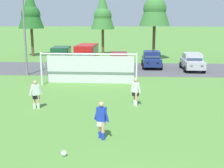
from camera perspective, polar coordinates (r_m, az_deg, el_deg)
name	(u,v)px	position (r m, az deg, el deg)	size (l,w,h in m)	color
ground_plane	(134,89)	(21.66, 4.39, -0.93)	(400.00, 400.00, 0.00)	#518438
parking_lot_strip	(133,69)	(30.40, 4.14, 2.96)	(52.00, 8.40, 0.01)	#4C4C51
soccer_ball	(64,153)	(11.38, -9.33, -13.13)	(0.22, 0.22, 0.22)	white
soccer_goal	(90,68)	(23.17, -4.32, 3.21)	(7.45, 2.04, 2.57)	white
player_striker_near	(36,95)	(17.19, -14.58, -2.01)	(0.69, 0.43, 1.64)	tan
player_midfield_center	(102,120)	(12.47, -2.05, -7.09)	(0.69, 0.40, 1.64)	tan
player_defender_far	(136,92)	(17.32, 4.59, -1.53)	(0.64, 0.50, 1.64)	tan
parked_car_slot_far_left	(61,57)	(31.73, -9.85, 5.23)	(2.37, 4.72, 2.16)	#194C2D
parked_car_slot_left	(87,56)	(29.86, -4.94, 5.36)	(2.33, 4.87, 2.52)	red
parked_car_slot_center_left	(119,61)	(30.00, 1.29, 4.54)	(2.09, 4.23, 1.72)	maroon
parked_car_slot_center	(152,59)	(31.44, 7.70, 4.80)	(2.04, 4.20, 1.72)	navy
parked_car_slot_center_right	(192,62)	(30.48, 15.34, 4.23)	(2.08, 4.22, 1.72)	#B2B2BC
tree_left_edge	(30,10)	(42.24, -15.57, 13.72)	(3.43, 3.43, 9.13)	brown
tree_mid_left	(103,12)	(41.73, -1.83, 13.88)	(3.31, 3.31, 8.81)	brown
tree_center_back	(155,3)	(37.68, 8.36, 15.28)	(3.79, 3.79, 10.11)	brown
street_lamp	(27,35)	(27.56, -16.22, 9.20)	(2.00, 0.32, 7.07)	slate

